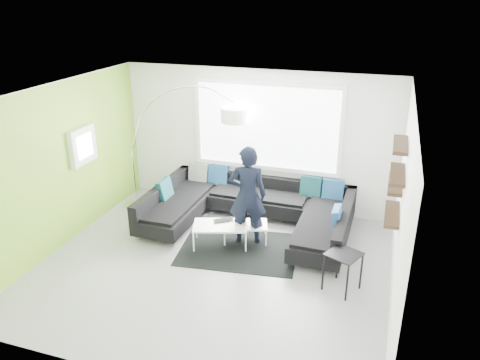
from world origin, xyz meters
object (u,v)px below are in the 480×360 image
Objects in this scene: sectional_sofa at (248,212)px; person at (247,195)px; coffee_table at (233,233)px; arc_lamp at (132,148)px; side_table at (342,271)px; laptop at (224,221)px.

person is at bearing -74.14° from sectional_sofa.
person is at bearing 12.40° from coffee_table.
sectional_sofa is at bearing -15.85° from arc_lamp.
sectional_sofa is 2.34m from side_table.
coffee_table is 0.74m from person.
laptop is (-0.26, -0.59, 0.06)m from sectional_sofa.
person is 4.28× the size of laptop.
arc_lamp is (-2.49, 0.23, 0.91)m from sectional_sofa.
sectional_sofa reaches higher than side_table.
arc_lamp reaches higher than sectional_sofa.
arc_lamp reaches higher than side_table.
sectional_sofa is at bearing -90.42° from person.
coffee_table is 1.96× the size of side_table.
sectional_sofa is 3.09× the size of coffee_table.
person is (2.61, -0.67, -0.37)m from arc_lamp.
person is 0.63m from laptop.
side_table is 1.47× the size of laptop.
sectional_sofa reaches higher than coffee_table.
coffee_table is at bearing -31.26° from laptop.
sectional_sofa is 0.71m from person.
laptop is (-0.15, -0.02, 0.21)m from coffee_table.
coffee_table is at bearing 14.17° from person.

